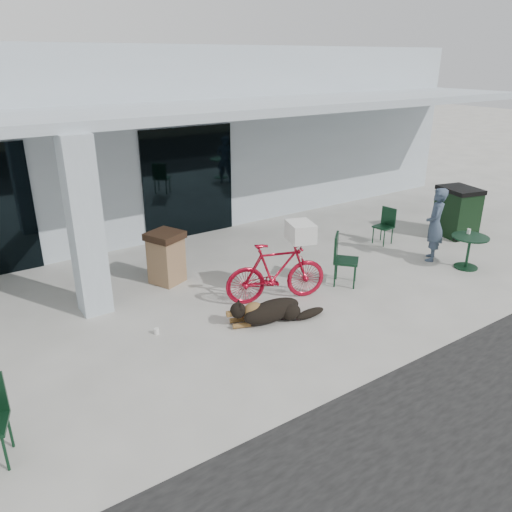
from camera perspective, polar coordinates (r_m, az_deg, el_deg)
ground at (r=8.11m, az=-2.46°, el=-9.67°), size 80.00×80.00×0.00m
building at (r=14.98m, az=-20.52°, el=12.88°), size 22.00×7.00×4.50m
storefront_glass_right at (r=12.49m, az=-7.68°, el=8.28°), size 2.40×0.06×2.70m
column at (r=8.88m, az=-18.92°, el=3.10°), size 0.50×0.50×3.12m
overhang at (r=10.22m, az=-13.90°, el=15.47°), size 22.00×2.80×0.18m
bicycle at (r=9.13m, az=2.31°, el=-1.85°), size 1.98×1.10×1.14m
laundry_basket at (r=9.00m, az=5.11°, el=2.80°), size 0.58×0.67×0.34m
dog at (r=8.57m, az=1.83°, el=-6.15°), size 1.37×0.80×0.43m
cup_near_dog at (r=8.42m, az=-11.29°, el=-8.42°), size 0.10×0.10×0.10m
cafe_table_far at (r=11.56m, az=23.07°, el=0.40°), size 0.93×0.93×0.71m
cafe_chair_far_a at (r=9.96m, az=10.27°, el=-0.45°), size 0.69×0.69×1.03m
cafe_chair_far_b at (r=12.41m, az=14.35°, el=3.30°), size 0.47×0.44×0.87m
person at (r=11.61m, az=19.78°, el=3.39°), size 0.71×0.67×1.64m
cup_on_table at (r=11.59m, az=23.15°, el=2.61°), size 0.09×0.09×0.11m
trash_receptacle at (r=10.06m, az=-10.22°, el=-0.17°), size 0.81×0.81×1.05m
wheeled_bin at (r=13.53m, az=21.99°, el=4.71°), size 0.96×1.12×1.23m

